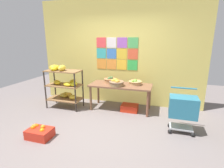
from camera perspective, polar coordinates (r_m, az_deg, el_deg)
ground at (r=3.70m, az=-5.09°, el=-14.74°), size 9.35×9.35×0.00m
back_wall_with_art at (r=4.87m, az=2.06°, el=10.26°), size 4.61×0.07×2.89m
banana_shelf_unit at (r=4.78m, az=-15.48°, el=0.06°), size 0.92×0.50×1.17m
display_table at (r=4.47m, az=2.87°, el=-1.18°), size 1.58×0.66×0.68m
fruit_basket_centre at (r=4.45m, az=7.65°, el=0.56°), size 0.35×0.35×0.14m
fruit_basket_back_left at (r=4.61m, az=-0.72°, el=1.37°), size 0.31×0.31×0.17m
fruit_basket_left at (r=4.29m, az=1.47°, el=0.39°), size 0.38×0.38×0.19m
produce_crate_under_table at (r=4.55m, az=5.82°, el=-7.82°), size 0.42×0.32×0.17m
orange_crate_foreground at (r=3.65m, az=-22.81°, el=-14.58°), size 0.45×0.33×0.23m
shopping_cart at (r=3.66m, az=22.37°, el=-7.39°), size 0.52×0.41×0.87m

